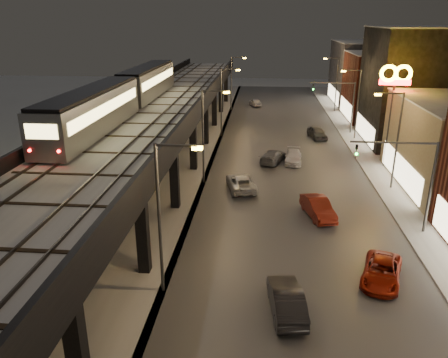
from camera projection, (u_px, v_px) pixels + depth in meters
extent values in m
cube|color=#46474D|center=(287.00, 171.00, 45.50)|extent=(17.00, 120.00, 0.06)
cube|color=#9FA1A8|center=(385.00, 174.00, 44.65)|extent=(4.00, 120.00, 0.14)
cube|color=#9FA1A8|center=(160.00, 168.00, 46.62)|extent=(11.00, 120.00, 0.06)
cube|color=black|center=(149.00, 121.00, 41.82)|extent=(9.00, 100.00, 1.00)
cube|color=black|center=(77.00, 350.00, 17.38)|extent=(0.70, 0.70, 5.30)
cube|color=black|center=(27.00, 229.00, 27.34)|extent=(0.70, 0.70, 5.30)
cube|color=black|center=(143.00, 234.00, 26.72)|extent=(0.70, 0.70, 5.30)
cube|color=black|center=(80.00, 194.00, 26.16)|extent=(8.00, 0.60, 0.50)
cube|color=black|center=(88.00, 175.00, 36.68)|extent=(0.70, 0.70, 5.30)
cube|color=black|center=(175.00, 178.00, 36.06)|extent=(0.70, 0.70, 5.30)
cube|color=black|center=(129.00, 148.00, 35.51)|extent=(8.00, 0.60, 0.50)
cube|color=black|center=(124.00, 143.00, 46.03)|extent=(0.70, 0.70, 5.30)
cube|color=black|center=(193.00, 145.00, 45.41)|extent=(0.70, 0.70, 5.30)
cube|color=black|center=(157.00, 121.00, 44.85)|extent=(8.00, 0.60, 0.50)
cube|color=black|center=(148.00, 122.00, 55.37)|extent=(0.70, 0.70, 5.30)
cube|color=black|center=(206.00, 123.00, 54.75)|extent=(0.70, 0.70, 5.30)
cube|color=black|center=(176.00, 103.00, 54.19)|extent=(8.00, 0.60, 0.50)
cube|color=black|center=(165.00, 107.00, 64.71)|extent=(0.70, 0.70, 5.30)
cube|color=black|center=(214.00, 108.00, 64.09)|extent=(0.70, 0.70, 5.30)
cube|color=black|center=(189.00, 90.00, 63.54)|extent=(8.00, 0.60, 0.50)
cube|color=black|center=(178.00, 96.00, 74.05)|extent=(0.70, 0.70, 5.30)
cube|color=black|center=(221.00, 97.00, 73.44)|extent=(0.70, 0.70, 5.30)
cube|color=black|center=(199.00, 81.00, 72.88)|extent=(8.00, 0.60, 0.50)
cube|color=black|center=(187.00, 87.00, 83.40)|extent=(0.70, 0.70, 5.30)
cube|color=black|center=(226.00, 88.00, 82.78)|extent=(0.70, 0.70, 5.30)
cube|color=black|center=(206.00, 74.00, 82.22)|extent=(8.00, 0.60, 0.50)
cube|color=#B2B7C1|center=(149.00, 115.00, 41.62)|extent=(8.40, 100.00, 0.16)
cube|color=#332D28|center=(116.00, 113.00, 41.83)|extent=(0.08, 98.00, 0.16)
cube|color=#332D28|center=(131.00, 113.00, 41.71)|extent=(0.08, 98.00, 0.16)
cube|color=#332D28|center=(162.00, 114.00, 41.46)|extent=(0.08, 98.00, 0.16)
cube|color=#332D28|center=(177.00, 114.00, 41.34)|extent=(0.08, 98.00, 0.16)
cube|color=black|center=(96.00, 158.00, 28.50)|extent=(7.80, 0.24, 0.06)
cube|color=black|center=(154.00, 110.00, 43.45)|extent=(7.80, 0.24, 0.06)
cube|color=black|center=(183.00, 86.00, 58.40)|extent=(7.80, 0.24, 0.06)
cube|color=black|center=(199.00, 72.00, 73.35)|extent=(7.80, 0.24, 0.06)
cube|color=black|center=(194.00, 111.00, 41.09)|extent=(0.30, 100.00, 1.10)
cube|color=black|center=(104.00, 109.00, 41.82)|extent=(0.30, 100.00, 1.10)
cube|color=#FFEAB8|center=(400.00, 169.00, 41.28)|extent=(0.10, 12.00, 2.40)
cube|color=black|center=(419.00, 88.00, 53.85)|extent=(12.00, 13.00, 14.00)
cube|color=#FFEAB8|center=(364.00, 129.00, 56.22)|extent=(0.10, 10.40, 2.40)
cube|color=#B2B7C1|center=(429.00, 27.00, 51.39)|extent=(12.20, 13.20, 0.16)
cube|color=brown|center=(388.00, 87.00, 67.62)|extent=(12.00, 12.00, 10.00)
cube|color=#FFEAB8|center=(346.00, 108.00, 69.30)|extent=(0.10, 9.60, 2.40)
cube|color=#B2B7C1|center=(392.00, 53.00, 65.86)|extent=(12.20, 12.20, 0.16)
cube|color=#38373D|center=(368.00, 73.00, 80.53)|extent=(12.00, 16.00, 11.00)
cube|color=#FFEAB8|center=(333.00, 94.00, 82.38)|extent=(0.10, 12.80, 2.40)
cube|color=#B2B7C1|center=(372.00, 42.00, 78.59)|extent=(12.20, 16.20, 0.16)
cylinder|color=#38383A|center=(159.00, 222.00, 24.08)|extent=(0.18, 0.18, 9.00)
cube|color=#38383A|center=(176.00, 145.00, 22.46)|extent=(2.20, 0.12, 0.12)
cube|color=yellow|center=(197.00, 148.00, 22.41)|extent=(0.55, 0.28, 0.18)
cylinder|color=#38383A|center=(203.00, 138.00, 40.90)|extent=(0.18, 0.18, 9.00)
cube|color=#38383A|center=(214.00, 91.00, 39.28)|extent=(2.20, 0.12, 0.12)
cube|color=yellow|center=(226.00, 92.00, 39.23)|extent=(0.55, 0.28, 0.18)
cylinder|color=#38383A|center=(397.00, 142.00, 39.42)|extent=(0.18, 0.18, 9.00)
cube|color=#38383A|center=(391.00, 93.00, 37.98)|extent=(2.20, 0.12, 0.12)
cube|color=yellow|center=(378.00, 95.00, 38.12)|extent=(0.55, 0.28, 0.18)
cylinder|color=#38383A|center=(221.00, 103.00, 57.71)|extent=(0.18, 0.18, 9.00)
cube|color=#38383A|center=(230.00, 69.00, 56.10)|extent=(2.20, 0.12, 0.12)
cube|color=yellow|center=(238.00, 70.00, 56.05)|extent=(0.55, 0.28, 0.18)
cylinder|color=#38383A|center=(358.00, 105.00, 56.23)|extent=(0.18, 0.18, 9.00)
cube|color=#38383A|center=(353.00, 70.00, 54.80)|extent=(2.20, 0.12, 0.12)
cube|color=yellow|center=(344.00, 71.00, 54.93)|extent=(0.55, 0.28, 0.18)
cylinder|color=#38383A|center=(231.00, 84.00, 74.53)|extent=(0.18, 0.18, 9.00)
cube|color=#38383A|center=(238.00, 57.00, 72.91)|extent=(2.20, 0.12, 0.12)
cube|color=yellow|center=(245.00, 58.00, 72.86)|extent=(0.55, 0.28, 0.18)
cylinder|color=#38383A|center=(337.00, 85.00, 73.05)|extent=(0.18, 0.18, 9.00)
cube|color=#38383A|center=(332.00, 58.00, 71.62)|extent=(2.20, 0.12, 0.12)
cube|color=yellow|center=(325.00, 59.00, 71.75)|extent=(0.55, 0.28, 0.18)
cylinder|color=#38383A|center=(430.00, 189.00, 31.35)|extent=(0.20, 0.20, 7.00)
cube|color=#38383A|center=(394.00, 143.00, 30.43)|extent=(6.00, 0.12, 0.12)
imported|color=black|center=(357.00, 149.00, 30.81)|extent=(0.20, 0.16, 1.00)
sphere|color=#0CFF26|center=(357.00, 153.00, 30.76)|extent=(0.18, 0.18, 0.18)
cylinder|color=#38383A|center=(353.00, 108.00, 59.38)|extent=(0.20, 0.20, 7.00)
cube|color=#38383A|center=(332.00, 83.00, 58.46)|extent=(6.00, 0.12, 0.12)
imported|color=black|center=(313.00, 86.00, 58.84)|extent=(0.20, 0.16, 1.00)
sphere|color=#0CFF26|center=(313.00, 88.00, 58.78)|extent=(0.18, 0.18, 0.18)
cube|color=gray|center=(92.00, 112.00, 34.11)|extent=(2.70, 16.30, 3.07)
cube|color=black|center=(90.00, 91.00, 33.54)|extent=(2.42, 15.84, 0.23)
cube|color=#EFD578|center=(75.00, 106.00, 34.08)|extent=(0.05, 14.90, 0.84)
cube|color=#EFD578|center=(109.00, 107.00, 33.85)|extent=(0.05, 14.90, 0.84)
cube|color=gray|center=(148.00, 82.00, 50.32)|extent=(2.70, 16.30, 3.07)
cube|color=black|center=(147.00, 67.00, 49.74)|extent=(2.42, 15.84, 0.23)
cube|color=#EFD578|center=(136.00, 78.00, 50.29)|extent=(0.05, 14.90, 0.84)
cube|color=#EFD578|center=(159.00, 78.00, 50.06)|extent=(0.05, 14.90, 0.84)
cube|color=#EFD578|center=(41.00, 132.00, 26.33)|extent=(2.05, 0.05, 0.93)
sphere|color=#FF0C0C|center=(29.00, 151.00, 26.80)|extent=(0.19, 0.19, 0.19)
sphere|color=#FF0C0C|center=(59.00, 151.00, 26.65)|extent=(0.19, 0.19, 0.19)
imported|color=black|center=(286.00, 300.00, 23.52)|extent=(2.17, 4.83, 1.54)
imported|color=silver|center=(241.00, 183.00, 40.49)|extent=(3.36, 5.39, 1.39)
imported|color=#545864|center=(273.00, 157.00, 48.12)|extent=(3.34, 5.09, 1.37)
imported|color=#B6B6C7|center=(255.00, 103.00, 79.00)|extent=(2.71, 4.35, 1.38)
imported|color=maroon|center=(318.00, 208.00, 34.89)|extent=(2.70, 4.88, 1.52)
imported|color=maroon|center=(382.00, 272.00, 26.32)|extent=(3.50, 5.08, 1.29)
imported|color=silver|center=(293.00, 157.00, 48.08)|extent=(2.10, 4.52, 1.28)
imported|color=#3A3C42|center=(317.00, 133.00, 57.74)|extent=(2.68, 4.70, 1.51)
cylinder|color=#38383A|center=(389.00, 127.00, 45.59)|extent=(0.24, 0.24, 8.65)
cube|color=#FF0C0C|center=(395.00, 82.00, 43.98)|extent=(3.03, 0.25, 0.54)
torus|color=yellow|center=(389.00, 73.00, 43.74)|extent=(1.78, 0.53, 1.75)
torus|color=yellow|center=(403.00, 74.00, 43.62)|extent=(1.78, 0.53, 1.75)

